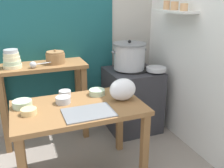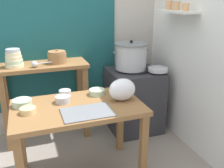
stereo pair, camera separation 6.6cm
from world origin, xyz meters
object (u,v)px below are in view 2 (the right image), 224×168
(prep_bowl_4, at_px, (65,93))
(prep_table, at_px, (78,117))
(stove_block, at_px, (133,100))
(ladle, at_px, (36,64))
(prep_bowl_1, at_px, (28,110))
(steamer_pot, at_px, (131,56))
(clay_pot, at_px, (57,57))
(bowl_stack_enamel, at_px, (14,59))
(wide_pan, at_px, (158,69))
(back_shelf_table, at_px, (45,83))
(prep_bowl_3, at_px, (97,92))
(serving_tray, at_px, (87,112))
(plastic_bag, at_px, (122,89))
(prep_bowl_2, at_px, (63,99))
(prep_bowl_0, at_px, (22,103))

(prep_bowl_4, bearing_deg, prep_table, -74.22)
(stove_block, relative_size, ladle, 2.65)
(prep_bowl_1, bearing_deg, prep_bowl_4, 37.71)
(steamer_pot, xyz_separation_m, clay_pot, (-0.84, 0.11, 0.03))
(bowl_stack_enamel, relative_size, wide_pan, 0.83)
(back_shelf_table, height_order, prep_bowl_3, back_shelf_table)
(steamer_pot, bearing_deg, wide_pan, -37.66)
(clay_pot, height_order, serving_tray, clay_pot)
(plastic_bag, relative_size, prep_bowl_4, 2.17)
(prep_bowl_4, bearing_deg, clay_pot, 87.93)
(prep_bowl_2, bearing_deg, bowl_stack_enamel, 119.42)
(clay_pot, relative_size, wide_pan, 0.90)
(stove_block, relative_size, bowl_stack_enamel, 4.06)
(plastic_bag, distance_m, prep_bowl_0, 0.86)
(prep_table, distance_m, prep_bowl_4, 0.28)
(stove_block, distance_m, wide_pan, 0.50)
(steamer_pot, relative_size, prep_bowl_4, 3.94)
(prep_bowl_0, xyz_separation_m, prep_bowl_1, (0.04, -0.16, -0.01))
(ladle, bearing_deg, prep_bowl_3, -45.44)
(serving_tray, bearing_deg, prep_bowl_0, 147.55)
(prep_bowl_3, bearing_deg, ladle, 134.56)
(prep_bowl_2, bearing_deg, clay_pot, 84.88)
(bowl_stack_enamel, relative_size, plastic_bag, 0.80)
(back_shelf_table, relative_size, ladle, 3.26)
(back_shelf_table, bearing_deg, bowl_stack_enamel, -173.69)
(prep_bowl_4, bearing_deg, prep_bowl_3, -10.71)
(bowl_stack_enamel, bearing_deg, prep_bowl_3, -39.90)
(prep_bowl_3, bearing_deg, prep_bowl_4, 169.29)
(prep_bowl_4, bearing_deg, bowl_stack_enamel, 128.00)
(bowl_stack_enamel, height_order, wide_pan, bowl_stack_enamel)
(steamer_pot, distance_m, prep_bowl_3, 0.79)
(bowl_stack_enamel, xyz_separation_m, wide_pan, (1.54, -0.28, -0.18))
(prep_bowl_3, bearing_deg, prep_bowl_2, -166.74)
(prep_table, relative_size, prep_bowl_4, 9.93)
(prep_bowl_2, bearing_deg, prep_bowl_4, 72.30)
(bowl_stack_enamel, bearing_deg, prep_bowl_1, -83.71)
(ladle, relative_size, wide_pan, 1.28)
(wide_pan, bearing_deg, prep_bowl_3, -158.66)
(steamer_pot, distance_m, prep_bowl_2, 1.10)
(prep_bowl_3, bearing_deg, stove_block, 39.29)
(ladle, bearing_deg, wide_pan, -8.18)
(prep_table, xyz_separation_m, back_shelf_table, (-0.21, 0.81, 0.07))
(back_shelf_table, height_order, prep_bowl_2, back_shelf_table)
(bowl_stack_enamel, distance_m, serving_tray, 1.12)
(plastic_bag, height_order, prep_bowl_2, plastic_bag)
(prep_bowl_3, xyz_separation_m, prep_bowl_4, (-0.29, 0.06, 0.01))
(plastic_bag, bearing_deg, prep_table, 177.73)
(prep_table, relative_size, ladle, 3.74)
(prep_table, relative_size, clay_pot, 5.32)
(clay_pot, distance_m, ladle, 0.26)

